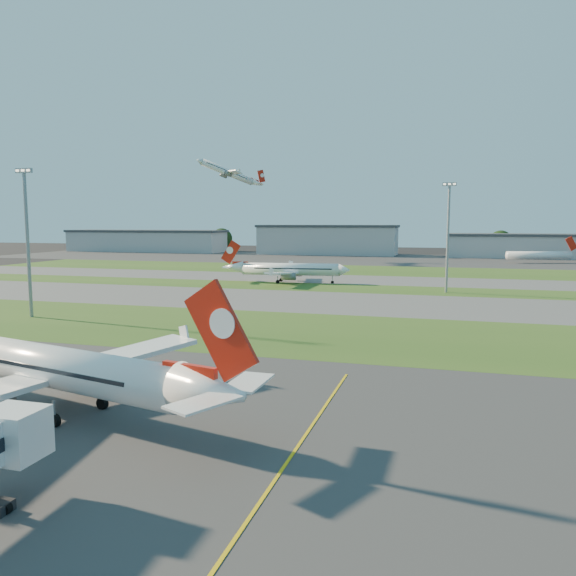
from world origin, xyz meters
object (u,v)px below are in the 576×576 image
(light_mast_west, at_px, (27,233))
(light_mast_centre, at_px, (448,230))
(airliner_taxiing, at_px, (289,270))
(mini_jet_near, at_px, (539,255))
(airliner_parked, at_px, (54,368))

(light_mast_west, xyz_separation_m, light_mast_centre, (70.00, 56.00, 0.00))
(airliner_taxiing, height_order, mini_jet_near, airliner_taxiing)
(airliner_parked, bearing_deg, light_mast_west, 145.84)
(airliner_taxiing, relative_size, light_mast_west, 1.29)
(mini_jet_near, distance_m, light_mast_west, 197.80)
(mini_jet_near, relative_size, light_mast_west, 1.09)
(airliner_taxiing, height_order, light_mast_centre, light_mast_centre)
(airliner_parked, relative_size, airliner_taxiing, 1.07)
(airliner_taxiing, distance_m, light_mast_west, 73.29)
(airliner_taxiing, xyz_separation_m, mini_jet_near, (77.57, 100.02, -0.36))
(airliner_parked, height_order, mini_jet_near, airliner_parked)
(airliner_parked, height_order, light_mast_west, light_mast_west)
(mini_jet_near, height_order, light_mast_west, light_mast_west)
(airliner_taxiing, bearing_deg, light_mast_west, 61.60)
(airliner_taxiing, xyz_separation_m, light_mast_west, (-28.27, -66.69, 11.17))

